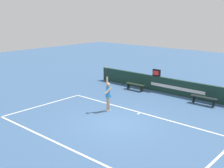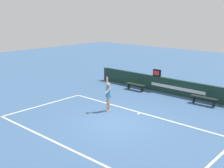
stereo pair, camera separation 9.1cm
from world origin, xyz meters
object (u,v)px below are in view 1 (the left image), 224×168
Objects in this scene: tennis_player at (108,94)px; tennis_ball at (106,67)px; speed_display at (157,73)px; courtside_bench_near at (204,99)px; courtside_bench_far at (135,85)px.

tennis_player is 33.73× the size of tennis_ball.
speed_display is 5.97m from tennis_ball.
courtside_bench_near is 5.22m from courtside_bench_far.
courtside_bench_near reaches higher than courtside_bench_far.
courtside_bench_far is at bearing -179.04° from courtside_bench_near.
courtside_bench_near is (3.56, 5.00, -2.22)m from tennis_ball.
speed_display is 0.35× the size of courtside_bench_near.
tennis_player is at bearing -86.51° from speed_display.
tennis_ball is 5.65m from courtside_bench_far.
speed_display is at bearing 168.42° from courtside_bench_near.
tennis_player is 1.62m from tennis_ball.
tennis_player is 4.96m from courtside_bench_far.
courtside_bench_near is at bearing 0.96° from courtside_bench_far.
tennis_ball reaches higher than courtside_bench_far.
tennis_ball is at bearing -125.40° from courtside_bench_near.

